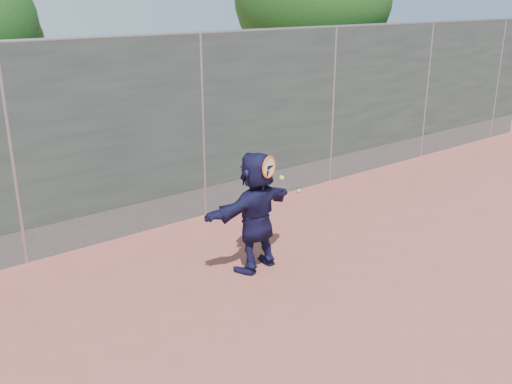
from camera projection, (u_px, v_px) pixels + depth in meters
ground at (360, 293)px, 7.16m from camera, size 80.00×80.00×0.00m
player at (256, 211)px, 7.58m from camera, size 1.58×0.70×1.65m
ball_ground at (299, 191)px, 10.81m from camera, size 0.07×0.07×0.07m
fence at (203, 123)px, 9.23m from camera, size 20.00×0.06×3.03m
swing_action at (270, 170)px, 7.28m from camera, size 0.48×0.19×0.51m
weed_clump at (223, 205)px, 9.79m from camera, size 0.68×0.07×0.30m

